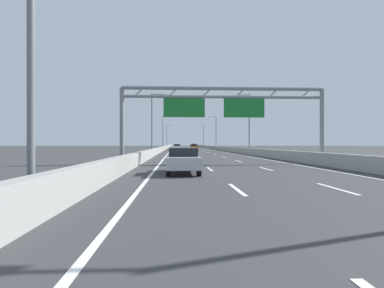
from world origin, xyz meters
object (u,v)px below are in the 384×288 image
streetlamp_left_far (164,130)px  black_car (194,146)px  white_car (177,147)px  red_car (177,146)px  streetlamp_left_distant (167,134)px  silver_car (183,160)px  streetlamp_left_mid (153,119)px  streetlamp_right_far (215,130)px  streetlamp_right_mid (248,120)px  sign_gantry (221,105)px  streetlamp_right_distant (203,135)px  orange_car (194,148)px

streetlamp_left_far → black_car: 43.07m
white_car → red_car: 15.79m
streetlamp_left_distant → silver_car: 116.84m
streetlamp_left_mid → silver_car: size_ratio=2.10×
streetlamp_left_distant → white_car: streetlamp_left_distant is taller
streetlamp_left_mid → streetlamp_right_far: size_ratio=1.00×
streetlamp_right_mid → streetlamp_right_far: bearing=90.0°
sign_gantry → red_car: size_ratio=3.93×
streetlamp_left_far → streetlamp_right_mid: bearing=-70.4°
streetlamp_left_mid → streetlamp_right_mid: same height
streetlamp_right_far → silver_car: (-11.03, -74.76, -4.67)m
streetlamp_left_mid → streetlamp_left_distant: same height
sign_gantry → streetlamp_right_far: (7.64, 65.91, 0.56)m
red_car → streetlamp_left_mid: bearing=-94.9°
red_car → streetlamp_right_mid: bearing=-75.5°
streetlamp_right_far → streetlamp_right_mid: bearing=-90.0°
streetlamp_left_far → silver_car: size_ratio=2.10×
streetlamp_left_mid → streetlamp_right_distant: (14.93, 83.84, 0.00)m
streetlamp_left_far → silver_car: streetlamp_left_far is taller
streetlamp_right_far → streetlamp_right_distant: bearing=90.0°
streetlamp_left_mid → sign_gantry: bearing=-73.1°
streetlamp_right_mid → black_car: 83.54m
streetlamp_right_distant → white_car: (-11.09, -56.33, -4.64)m
orange_car → red_car: red_car is taller
black_car → red_car: 40.66m
sign_gantry → streetlamp_right_distant: (7.64, 107.83, 0.56)m
streetlamp_right_mid → red_car: (-11.19, 43.30, -4.63)m
black_car → streetlamp_right_distant: bearing=7.5°
orange_car → red_car: size_ratio=1.07×
streetlamp_left_far → red_car: size_ratio=2.19×
black_car → streetlamp_right_far: bearing=-84.5°
sign_gantry → streetlamp_left_distant: streetlamp_left_distant is taller
streetlamp_left_distant → black_car: 11.89m
sign_gantry → orange_car: 41.08m
streetlamp_left_distant → silver_car: size_ratio=2.10×
streetlamp_left_distant → silver_car: (3.91, -116.68, -4.67)m
streetlamp_right_distant → black_car: (-3.99, -0.52, -4.62)m
streetlamp_left_distant → streetlamp_right_distant: size_ratio=1.00×
sign_gantry → orange_car: sign_gantry is taller
white_car → red_car: white_car is taller
black_car → silver_car: black_car is taller
red_car → black_car: bearing=79.8°
red_car → silver_car: bearing=-89.9°
streetlamp_left_distant → streetlamp_left_far: bearing=-90.0°
sign_gantry → black_car: bearing=88.1°
streetlamp_right_distant → sign_gantry: bearing=-94.1°
streetlamp_right_far → streetlamp_right_distant: 41.92m
streetlamp_left_far → streetlamp_left_distant: bearing=90.0°
streetlamp_left_distant → streetlamp_left_mid: bearing=-90.0°
sign_gantry → white_car: sign_gantry is taller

